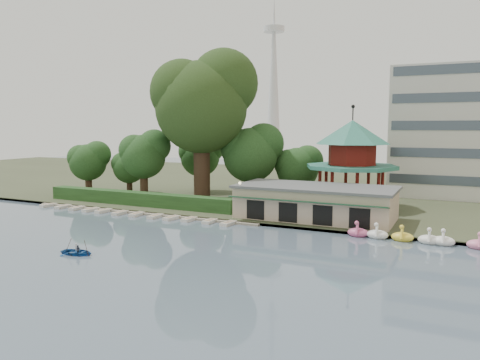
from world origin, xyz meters
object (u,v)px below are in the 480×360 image
Objects in this scene: big_tree at (203,100)px; rowboat_with_passengers at (77,250)px; pavilion at (352,155)px; dock at (140,213)px; boathouse at (315,202)px.

rowboat_with_passengers is (3.92, -29.24, -14.68)m from big_tree.
dock is at bearing -148.34° from pavilion.
big_tree reaches higher than dock.
big_tree is 32.96m from rowboat_with_passengers.
dock is 19.57m from rowboat_with_passengers.
dock is 1.54× the size of big_tree.
boathouse is 1.38× the size of pavilion.
boathouse is 23.57m from big_tree.
big_tree is at bearing 161.65° from boathouse.
big_tree reaches higher than rowboat_with_passengers.
big_tree is 4.90× the size of rowboat_with_passengers.
pavilion is at bearing 10.30° from big_tree.
dock is 2.52× the size of pavilion.
rowboat_with_passengers is (-16.89, -33.03, -7.05)m from pavilion.
pavilion is 22.49m from big_tree.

